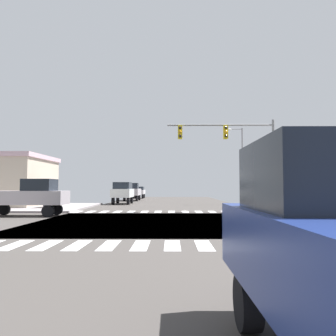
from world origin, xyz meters
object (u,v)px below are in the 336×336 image
object	(u,v)px
pickup_queued_3	(132,191)
sedan_trailing_1	(139,191)
suv_farside_1	(123,191)
traffic_signal_mast	(232,143)
street_lamp	(240,159)
pickup_crossing_2	(28,196)

from	to	relation	value
pickup_queued_3	sedan_trailing_1	bearing A→B (deg)	-90.00
suv_farside_1	traffic_signal_mast	bearing A→B (deg)	130.49
street_lamp	traffic_signal_mast	bearing A→B (deg)	-104.35
street_lamp	pickup_queued_3	distance (m)	16.31
traffic_signal_mast	street_lamp	world-z (taller)	street_lamp
pickup_crossing_2	sedan_trailing_1	distance (m)	34.08
sedan_trailing_1	pickup_crossing_2	bearing A→B (deg)	83.52
pickup_crossing_2	sedan_trailing_1	world-z (taller)	pickup_crossing_2
traffic_signal_mast	suv_farside_1	bearing A→B (deg)	130.49
street_lamp	sedan_trailing_1	bearing A→B (deg)	122.32
suv_farside_1	pickup_crossing_2	distance (m)	15.82
traffic_signal_mast	suv_farside_1	distance (m)	15.57
traffic_signal_mast	sedan_trailing_1	world-z (taller)	traffic_signal_mast
traffic_signal_mast	pickup_queued_3	xyz separation A→B (m)	(-9.81, 20.24, -3.85)
pickup_crossing_2	sedan_trailing_1	size ratio (longest dim) A/B	1.19
traffic_signal_mast	pickup_crossing_2	world-z (taller)	traffic_signal_mast
street_lamp	sedan_trailing_1	size ratio (longest dim) A/B	1.87
pickup_crossing_2	traffic_signal_mast	bearing A→B (deg)	105.76
street_lamp	pickup_crossing_2	world-z (taller)	street_lamp
suv_farside_1	street_lamp	bearing A→B (deg)	174.62
street_lamp	pickup_crossing_2	size ratio (longest dim) A/B	1.57
pickup_queued_3	street_lamp	bearing A→B (deg)	141.45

